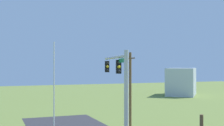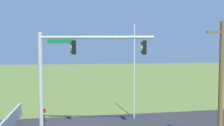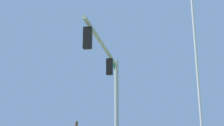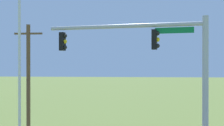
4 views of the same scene
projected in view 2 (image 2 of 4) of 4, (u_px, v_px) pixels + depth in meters
The scene contains 5 objects.
retaining_fence at pixel (9, 123), 17.85m from camera, with size 0.20×8.28×1.15m, color #A8A8AD.
signal_mast at pixel (70, 64), 16.38m from camera, with size 7.80×1.72×7.26m.
flagpole at pixel (134, 72), 20.76m from camera, with size 0.10×0.10×8.23m, color silver.
utility_pole at pixel (221, 87), 13.22m from camera, with size 1.90×0.26×7.63m.
open_sign at pixel (43, 113), 19.46m from camera, with size 0.56×0.04×1.22m.
Camera 2 is at (0.24, 17.47, 6.10)m, focal length 38.24 mm.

